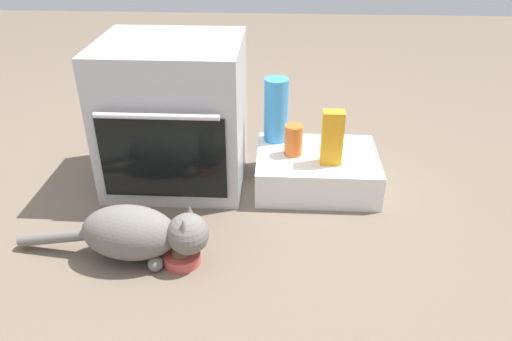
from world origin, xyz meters
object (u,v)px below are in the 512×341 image
(food_bowl, at_px, (182,256))
(juice_carton, at_px, (332,138))
(water_bottle, at_px, (276,110))
(pantry_cabinet, at_px, (316,170))
(cat, at_px, (139,233))
(sauce_jar, at_px, (293,140))
(oven, at_px, (174,114))

(food_bowl, xyz_separation_m, juice_carton, (0.57, 0.50, 0.26))
(juice_carton, bearing_deg, water_bottle, 138.40)
(pantry_cabinet, height_order, cat, cat)
(water_bottle, height_order, sauce_jar, water_bottle)
(sauce_jar, relative_size, juice_carton, 0.58)
(food_bowl, xyz_separation_m, sauce_jar, (0.41, 0.57, 0.21))
(pantry_cabinet, height_order, sauce_jar, sauce_jar)
(oven, bearing_deg, juice_carton, -9.23)
(oven, bearing_deg, water_bottle, 12.80)
(oven, distance_m, food_bowl, 0.69)
(cat, bearing_deg, pantry_cabinet, 44.14)
(cat, height_order, water_bottle, water_bottle)
(oven, xyz_separation_m, sauce_jar, (0.53, -0.04, -0.09))
(oven, bearing_deg, food_bowl, -78.47)
(juice_carton, bearing_deg, sauce_jar, 156.58)
(oven, relative_size, pantry_cabinet, 1.20)
(pantry_cabinet, relative_size, water_bottle, 1.81)
(food_bowl, distance_m, sauce_jar, 0.73)
(water_bottle, relative_size, juice_carton, 1.25)
(oven, height_order, juice_carton, oven)
(sauce_jar, xyz_separation_m, juice_carton, (0.16, -0.07, 0.05))
(pantry_cabinet, distance_m, cat, 0.87)
(oven, bearing_deg, pantry_cabinet, -3.43)
(food_bowl, height_order, juice_carton, juice_carton)
(food_bowl, bearing_deg, pantry_cabinet, 47.67)
(water_bottle, relative_size, sauce_jar, 2.14)
(sauce_jar, height_order, juice_carton, juice_carton)
(pantry_cabinet, bearing_deg, juice_carton, -56.02)
(cat, distance_m, juice_carton, 0.88)
(cat, bearing_deg, water_bottle, 60.01)
(pantry_cabinet, height_order, water_bottle, water_bottle)
(oven, bearing_deg, cat, -92.42)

